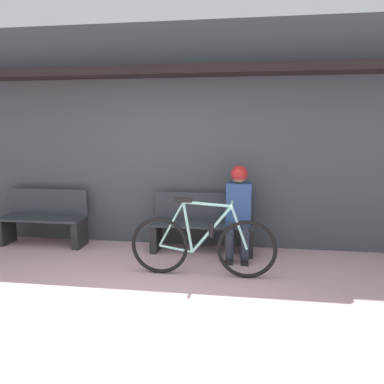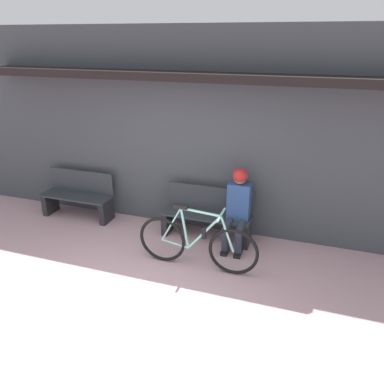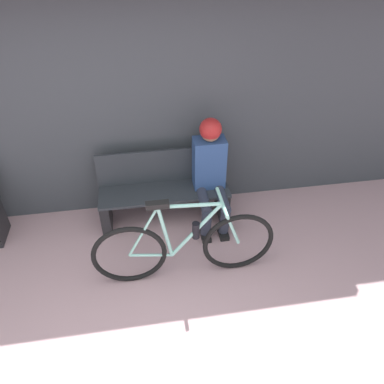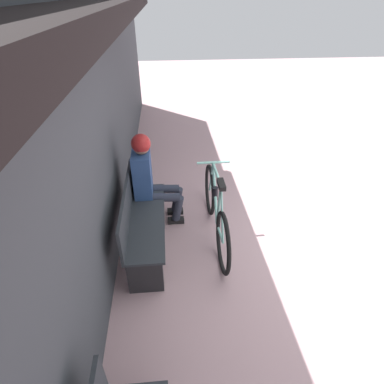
{
  "view_description": "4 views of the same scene",
  "coord_description": "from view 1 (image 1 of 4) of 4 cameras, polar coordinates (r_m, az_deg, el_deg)",
  "views": [
    {
      "loc": [
        1.05,
        -3.1,
        1.72
      ],
      "look_at": [
        0.36,
        1.64,
        0.92
      ],
      "focal_mm": 35.0,
      "sensor_mm": 36.0,
      "label": 1
    },
    {
      "loc": [
        1.93,
        -3.18,
        3.04
      ],
      "look_at": [
        0.32,
        1.64,
        0.91
      ],
      "focal_mm": 35.0,
      "sensor_mm": 36.0,
      "label": 2
    },
    {
      "loc": [
        0.24,
        -1.35,
        2.91
      ],
      "look_at": [
        0.68,
        1.4,
        0.79
      ],
      "focal_mm": 35.0,
      "sensor_mm": 36.0,
      "label": 3
    },
    {
      "loc": [
        -2.28,
        1.65,
        2.61
      ],
      "look_at": [
        0.41,
        1.41,
        0.78
      ],
      "focal_mm": 28.0,
      "sensor_mm": 36.0,
      "label": 4
    }
  ],
  "objects": [
    {
      "name": "ground_plane",
      "position": [
        3.7,
        -9.73,
        -18.35
      ],
      "size": [
        24.0,
        24.0,
        0.0
      ],
      "primitive_type": "plane",
      "color": "#C69EA3"
    },
    {
      "name": "storefront_wall",
      "position": [
        5.53,
        -2.7,
        8.95
      ],
      "size": [
        12.0,
        0.56,
        3.2
      ],
      "color": "#3D4247",
      "rests_on": "ground_plane"
    },
    {
      "name": "park_bench_near",
      "position": [
        5.3,
        1.58,
        -5.18
      ],
      "size": [
        1.43,
        0.42,
        0.82
      ],
      "color": "#2D3338",
      "rests_on": "ground_plane"
    },
    {
      "name": "bicycle",
      "position": [
        4.44,
        1.63,
        -8.02
      ],
      "size": [
        1.73,
        0.4,
        0.94
      ],
      "color": "black",
      "rests_on": "ground_plane"
    },
    {
      "name": "person_seated",
      "position": [
        5.09,
        7.09,
        -2.04
      ],
      "size": [
        0.34,
        0.61,
        1.24
      ],
      "color": "#2D3342",
      "rests_on": "ground_plane"
    },
    {
      "name": "park_bench_far",
      "position": [
        6.06,
        -21.69,
        -4.07
      ],
      "size": [
        1.28,
        0.42,
        0.82
      ],
      "color": "#2D3338",
      "rests_on": "ground_plane"
    }
  ]
}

